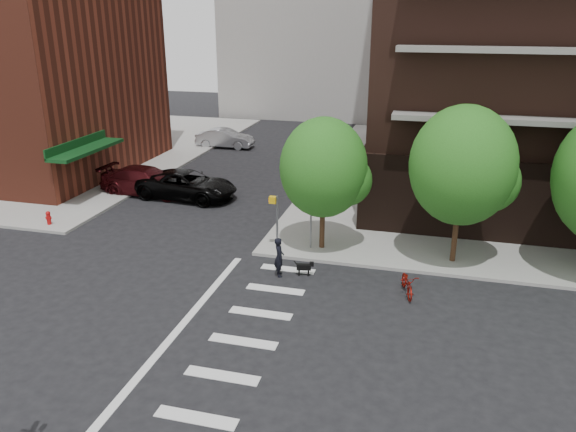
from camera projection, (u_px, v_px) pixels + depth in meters
name	position (u px, v px, depth m)	size (l,w,h in m)	color
ground	(164.00, 330.00, 20.00)	(120.00, 120.00, 0.00)	black
sidewalk_nw	(26.00, 146.00, 47.23)	(31.00, 33.00, 0.15)	gray
crosswalk	(222.00, 338.00, 19.46)	(3.85, 13.00, 0.01)	silver
tree_a	(323.00, 168.00, 25.38)	(4.00, 4.00, 5.90)	#301E11
tree_b	(463.00, 166.00, 23.76)	(4.50, 4.50, 6.65)	#301E11
pedestrian_signal	(284.00, 214.00, 26.00)	(2.18, 0.67, 2.60)	slate
fire_hydrant	(48.00, 217.00, 29.43)	(0.24, 0.24, 0.73)	#A50C0C
parked_car_black	(187.00, 185.00, 33.92)	(6.10, 2.81, 1.69)	black
parked_car_maroon	(147.00, 181.00, 34.65)	(5.91, 2.40, 1.72)	#3C0D10
parked_car_silver	(225.00, 138.00, 46.86)	(4.79, 1.67, 1.58)	#9B9DA1
scooter	(407.00, 283.00, 22.39)	(0.64, 1.85, 0.97)	maroon
dog_walker	(279.00, 257.00, 23.86)	(0.42, 0.63, 1.74)	black
dog	(305.00, 267.00, 24.03)	(0.75, 0.31, 0.63)	black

